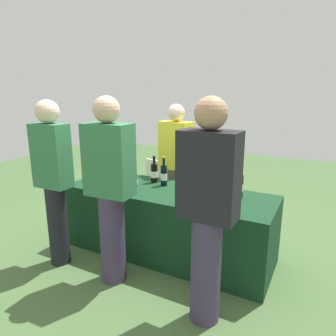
{
  "coord_description": "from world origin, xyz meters",
  "views": [
    {
      "loc": [
        1.48,
        -2.78,
        1.77
      ],
      "look_at": [
        0.0,
        0.0,
        0.99
      ],
      "focal_mm": 32.71,
      "sensor_mm": 36.0,
      "label": 1
    }
  ],
  "objects_px": {
    "wine_bottle_5": "(200,180)",
    "wine_glass_0": "(117,181)",
    "wine_bottle_1": "(119,171)",
    "ice_bucket": "(114,174)",
    "wine_bottle_6": "(221,185)",
    "wine_glass_2": "(186,187)",
    "wine_bottle_0": "(111,169)",
    "menu_board": "(161,187)",
    "wine_bottle_7": "(240,186)",
    "guest_0": "(53,177)",
    "guest_1": "(110,186)",
    "wine_bottle_2": "(154,173)",
    "wine_glass_1": "(135,183)",
    "wine_bottle_3": "(164,175)",
    "wine_glass_3": "(203,194)",
    "wine_bottle_4": "(190,181)",
    "server_pouring": "(176,163)",
    "guest_2": "(208,207)"
  },
  "relations": [
    {
      "from": "wine_bottle_6",
      "to": "wine_glass_2",
      "type": "bearing_deg",
      "value": -148.1
    },
    {
      "from": "wine_glass_2",
      "to": "ice_bucket",
      "type": "xyz_separation_m",
      "value": [
        -0.93,
        0.03,
        0.01
      ]
    },
    {
      "from": "wine_bottle_0",
      "to": "wine_bottle_2",
      "type": "xyz_separation_m",
      "value": [
        0.54,
        0.12,
        -0.0
      ]
    },
    {
      "from": "wine_glass_3",
      "to": "wine_bottle_6",
      "type": "bearing_deg",
      "value": 77.45
    },
    {
      "from": "wine_bottle_0",
      "to": "wine_bottle_2",
      "type": "relative_size",
      "value": 1.03
    },
    {
      "from": "wine_bottle_0",
      "to": "wine_bottle_5",
      "type": "distance_m",
      "value": 1.13
    },
    {
      "from": "wine_bottle_6",
      "to": "guest_2",
      "type": "bearing_deg",
      "value": -77.91
    },
    {
      "from": "wine_bottle_4",
      "to": "server_pouring",
      "type": "relative_size",
      "value": 0.19
    },
    {
      "from": "wine_bottle_5",
      "to": "wine_bottle_2",
      "type": "bearing_deg",
      "value": 176.13
    },
    {
      "from": "wine_glass_1",
      "to": "menu_board",
      "type": "bearing_deg",
      "value": 107.23
    },
    {
      "from": "wine_bottle_4",
      "to": "wine_glass_1",
      "type": "height_order",
      "value": "wine_bottle_4"
    },
    {
      "from": "wine_bottle_5",
      "to": "wine_bottle_7",
      "type": "relative_size",
      "value": 0.96
    },
    {
      "from": "wine_bottle_4",
      "to": "wine_bottle_7",
      "type": "xyz_separation_m",
      "value": [
        0.52,
        0.04,
        0.01
      ]
    },
    {
      "from": "wine_bottle_7",
      "to": "wine_bottle_4",
      "type": "bearing_deg",
      "value": -175.55
    },
    {
      "from": "wine_glass_3",
      "to": "server_pouring",
      "type": "bearing_deg",
      "value": 129.88
    },
    {
      "from": "wine_bottle_7",
      "to": "ice_bucket",
      "type": "distance_m",
      "value": 1.44
    },
    {
      "from": "wine_bottle_3",
      "to": "wine_glass_3",
      "type": "height_order",
      "value": "wine_bottle_3"
    },
    {
      "from": "wine_glass_3",
      "to": "menu_board",
      "type": "height_order",
      "value": "wine_glass_3"
    },
    {
      "from": "wine_bottle_2",
      "to": "wine_bottle_3",
      "type": "bearing_deg",
      "value": -19.22
    },
    {
      "from": "guest_1",
      "to": "wine_bottle_1",
      "type": "bearing_deg",
      "value": 119.23
    },
    {
      "from": "wine_glass_0",
      "to": "server_pouring",
      "type": "bearing_deg",
      "value": 71.82
    },
    {
      "from": "wine_bottle_2",
      "to": "menu_board",
      "type": "height_order",
      "value": "wine_bottle_2"
    },
    {
      "from": "wine_bottle_4",
      "to": "wine_bottle_6",
      "type": "relative_size",
      "value": 1.01
    },
    {
      "from": "wine_bottle_4",
      "to": "menu_board",
      "type": "height_order",
      "value": "wine_bottle_4"
    },
    {
      "from": "server_pouring",
      "to": "wine_bottle_0",
      "type": "bearing_deg",
      "value": 53.18
    },
    {
      "from": "wine_glass_3",
      "to": "guest_1",
      "type": "height_order",
      "value": "guest_1"
    },
    {
      "from": "wine_bottle_2",
      "to": "wine_glass_3",
      "type": "height_order",
      "value": "wine_bottle_2"
    },
    {
      "from": "wine_bottle_7",
      "to": "guest_0",
      "type": "relative_size",
      "value": 0.19
    },
    {
      "from": "wine_bottle_5",
      "to": "wine_glass_0",
      "type": "xyz_separation_m",
      "value": [
        -0.83,
        -0.36,
        -0.02
      ]
    },
    {
      "from": "wine_glass_0",
      "to": "guest_1",
      "type": "height_order",
      "value": "guest_1"
    },
    {
      "from": "wine_glass_1",
      "to": "wine_glass_2",
      "type": "bearing_deg",
      "value": 13.79
    },
    {
      "from": "wine_bottle_2",
      "to": "menu_board",
      "type": "bearing_deg",
      "value": 114.89
    },
    {
      "from": "wine_bottle_2",
      "to": "wine_glass_2",
      "type": "xyz_separation_m",
      "value": [
        0.53,
        -0.27,
        -0.02
      ]
    },
    {
      "from": "wine_bottle_1",
      "to": "ice_bucket",
      "type": "xyz_separation_m",
      "value": [
        0.03,
        -0.13,
        -0.01
      ]
    },
    {
      "from": "guest_0",
      "to": "wine_bottle_3",
      "type": "bearing_deg",
      "value": 45.22
    },
    {
      "from": "wine_bottle_5",
      "to": "wine_glass_3",
      "type": "height_order",
      "value": "wine_bottle_5"
    },
    {
      "from": "wine_bottle_4",
      "to": "wine_glass_0",
      "type": "bearing_deg",
      "value": -156.95
    },
    {
      "from": "wine_bottle_0",
      "to": "wine_glass_3",
      "type": "relative_size",
      "value": 2.43
    },
    {
      "from": "wine_glass_2",
      "to": "guest_1",
      "type": "distance_m",
      "value": 0.78
    },
    {
      "from": "wine_glass_2",
      "to": "server_pouring",
      "type": "relative_size",
      "value": 0.08
    },
    {
      "from": "wine_glass_0",
      "to": "wine_glass_1",
      "type": "bearing_deg",
      "value": 0.27
    },
    {
      "from": "wine_bottle_0",
      "to": "guest_2",
      "type": "distance_m",
      "value": 1.79
    },
    {
      "from": "wine_glass_2",
      "to": "guest_0",
      "type": "relative_size",
      "value": 0.08
    },
    {
      "from": "wine_bottle_2",
      "to": "wine_bottle_4",
      "type": "height_order",
      "value": "wine_bottle_2"
    },
    {
      "from": "wine_bottle_2",
      "to": "wine_bottle_5",
      "type": "relative_size",
      "value": 1.02
    },
    {
      "from": "wine_bottle_1",
      "to": "ice_bucket",
      "type": "relative_size",
      "value": 1.37
    },
    {
      "from": "wine_glass_3",
      "to": "guest_1",
      "type": "bearing_deg",
      "value": -145.0
    },
    {
      "from": "wine_glass_3",
      "to": "guest_2",
      "type": "distance_m",
      "value": 0.65
    },
    {
      "from": "menu_board",
      "to": "wine_bottle_1",
      "type": "bearing_deg",
      "value": -81.7
    },
    {
      "from": "wine_bottle_5",
      "to": "menu_board",
      "type": "distance_m",
      "value": 1.38
    }
  ]
}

